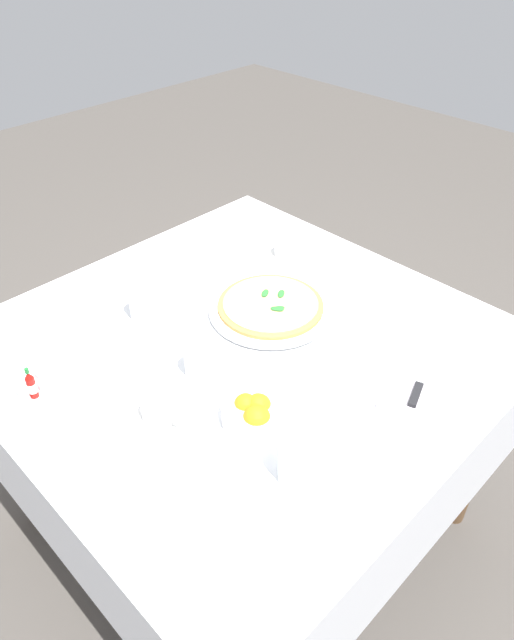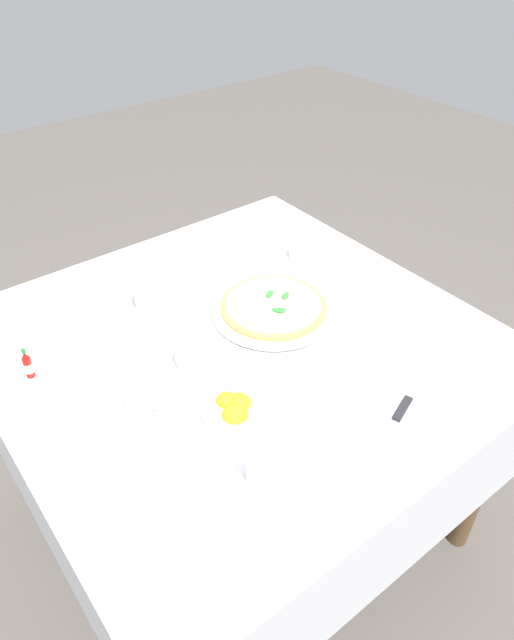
% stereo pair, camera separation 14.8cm
% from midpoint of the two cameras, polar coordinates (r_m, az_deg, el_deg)
% --- Properties ---
extents(ground_plane, '(8.00, 8.00, 0.00)m').
position_cam_midpoint_polar(ground_plane, '(2.02, 0.92, -18.71)').
color(ground_plane, '#4C4742').
extents(dining_table, '(1.16, 1.16, 0.75)m').
position_cam_midpoint_polar(dining_table, '(1.53, 1.15, -5.77)').
color(dining_table, white).
rests_on(dining_table, ground_plane).
extents(pizza_plate, '(0.33, 0.33, 0.02)m').
position_cam_midpoint_polar(pizza_plate, '(1.53, 4.38, 0.89)').
color(pizza_plate, white).
rests_on(pizza_plate, dining_table).
extents(pizza, '(0.28, 0.28, 0.02)m').
position_cam_midpoint_polar(pizza, '(1.52, 4.41, 1.30)').
color(pizza, '#C68E47').
rests_on(pizza, pizza_plate).
extents(coffee_cup_center_back, '(0.13, 0.13, 0.07)m').
position_cam_midpoint_polar(coffee_cup_center_back, '(1.75, 6.84, 6.75)').
color(coffee_cup_center_back, white).
rests_on(coffee_cup_center_back, dining_table).
extents(coffee_cup_left_edge, '(0.13, 0.13, 0.07)m').
position_cam_midpoint_polar(coffee_cup_left_edge, '(1.27, -7.86, -7.82)').
color(coffee_cup_left_edge, white).
rests_on(coffee_cup_left_edge, dining_table).
extents(water_glass_far_left, '(0.07, 0.07, 0.11)m').
position_cam_midpoint_polar(water_glass_far_left, '(1.34, -3.50, -3.31)').
color(water_glass_far_left, white).
rests_on(water_glass_far_left, dining_table).
extents(water_glass_back_corner, '(0.07, 0.07, 0.13)m').
position_cam_midpoint_polar(water_glass_back_corner, '(1.53, -8.13, 2.78)').
color(water_glass_back_corner, white).
rests_on(water_glass_back_corner, dining_table).
extents(water_glass_far_right, '(0.07, 0.07, 0.13)m').
position_cam_midpoint_polar(water_glass_far_right, '(1.12, 4.67, -13.88)').
color(water_glass_far_right, white).
rests_on(water_glass_far_right, dining_table).
extents(napkin_folded, '(0.25, 0.19, 0.02)m').
position_cam_midpoint_polar(napkin_folded, '(1.34, 17.91, -7.65)').
color(napkin_folded, white).
rests_on(napkin_folded, dining_table).
extents(dinner_knife, '(0.19, 0.08, 0.01)m').
position_cam_midpoint_polar(dinner_knife, '(1.34, 18.06, -7.15)').
color(dinner_knife, silver).
rests_on(dinner_knife, napkin_folded).
extents(citrus_bowl, '(0.15, 0.15, 0.07)m').
position_cam_midpoint_polar(citrus_bowl, '(1.23, 1.42, -9.08)').
color(citrus_bowl, white).
rests_on(citrus_bowl, dining_table).
extents(hot_sauce_bottle, '(0.02, 0.02, 0.08)m').
position_cam_midpoint_polar(hot_sauce_bottle, '(1.40, -18.88, -4.36)').
color(hot_sauce_bottle, '#B7140F').
rests_on(hot_sauce_bottle, dining_table).
extents(salt_shaker, '(0.03, 0.03, 0.06)m').
position_cam_midpoint_polar(salt_shaker, '(1.42, -17.93, -3.97)').
color(salt_shaker, white).
rests_on(salt_shaker, dining_table).
extents(pepper_shaker, '(0.03, 0.03, 0.06)m').
position_cam_midpoint_polar(pepper_shaker, '(1.39, -19.70, -5.31)').
color(pepper_shaker, white).
rests_on(pepper_shaker, dining_table).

